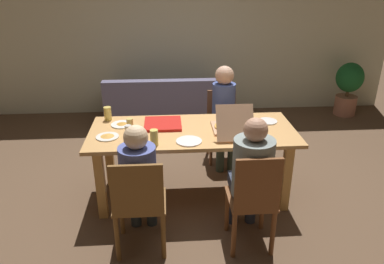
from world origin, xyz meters
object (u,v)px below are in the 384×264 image
plate_1 (267,121)px  couch (165,106)px  chair_1 (222,122)px  dining_table (193,140)px  person_2 (139,175)px  pizza_box_1 (231,126)px  plate_3 (189,141)px  person_0 (251,170)px  pizza_box_0 (163,124)px  drinking_glass_2 (108,114)px  drinking_glass_0 (130,125)px  plate_2 (107,136)px  person_1 (224,108)px  drinking_glass_3 (128,131)px  potted_plant (348,86)px  chair_2 (139,202)px  plate_0 (122,124)px  drinking_glass_1 (154,137)px  chair_0 (253,200)px

plate_1 → couch: size_ratio=0.12×
couch → chair_1: bearing=-58.4°
dining_table → person_2: bearing=-125.6°
pizza_box_1 → plate_3: 0.49m
person_0 → pizza_box_1: 0.70m
pizza_box_0 → drinking_glass_2: (-0.59, 0.18, 0.06)m
drinking_glass_0 → plate_2: bearing=-147.4°
couch → pizza_box_0: bearing=-90.4°
dining_table → person_1: (0.44, 0.77, 0.05)m
pizza_box_0 → drinking_glass_3: 0.43m
person_2 → pizza_box_1: size_ratio=2.15×
pizza_box_0 → potted_plant: bearing=35.1°
dining_table → drinking_glass_0: (-0.63, 0.01, 0.18)m
chair_2 → drinking_glass_0: bearing=98.0°
person_0 → pizza_box_1: bearing=95.2°
drinking_glass_3 → potted_plant: 4.20m
plate_1 → potted_plant: bearing=47.6°
plate_1 → chair_1: bearing=116.3°
chair_1 → person_2: bearing=-120.3°
chair_1 → dining_table: bearing=-115.7°
chair_1 → plate_3: chair_1 is taller
chair_2 → plate_2: chair_2 is taller
chair_1 → plate_0: (-1.17, -0.73, 0.30)m
person_0 → plate_1: (0.37, 0.90, 0.08)m
drinking_glass_1 → couch: 2.49m
person_2 → drinking_glass_0: 0.75m
chair_0 → potted_plant: 3.95m
pizza_box_0 → plate_0: same height
pizza_box_0 → drinking_glass_0: bearing=-156.5°
plate_1 → chair_2: bearing=-142.3°
person_0 → plate_3: person_0 is taller
chair_2 → pizza_box_1: bearing=42.3°
pizza_box_0 → drinking_glass_1: (-0.08, -0.48, 0.06)m
pizza_box_0 → pizza_box_1: size_ratio=0.71×
chair_0 → person_2: size_ratio=0.82×
dining_table → drinking_glass_0: bearing=179.0°
chair_1 → person_2: size_ratio=0.76×
plate_2 → couch: bearing=76.2°
dining_table → pizza_box_0: size_ratio=5.43×
person_1 → plate_3: (-0.50, -1.05, 0.06)m
chair_2 → drinking_glass_3: bearing=99.9°
plate_3 → drinking_glass_1: (-0.32, -0.05, 0.07)m
drinking_glass_3 → plate_1: bearing=10.9°
drinking_glass_0 → drinking_glass_2: bearing=129.0°
pizza_box_1 → drinking_glass_3: 1.02m
chair_1 → drinking_glass_3: size_ratio=7.63×
plate_0 → pizza_box_0: bearing=-4.0°
chair_0 → drinking_glass_2: size_ratio=6.42×
plate_0 → potted_plant: potted_plant is taller
pizza_box_0 → drinking_glass_1: size_ratio=2.56×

